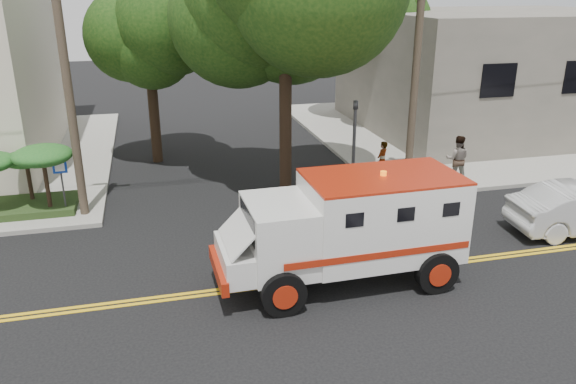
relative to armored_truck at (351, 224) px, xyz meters
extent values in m
plane|color=black|center=(-1.55, 0.26, -1.63)|extent=(100.00, 100.00, 0.00)
cube|color=gray|center=(11.95, 13.76, -1.56)|extent=(17.00, 17.00, 0.15)
cube|color=#605C52|center=(13.45, 14.26, 1.52)|extent=(14.00, 12.00, 6.00)
cylinder|color=#382D23|center=(-7.15, 6.26, 2.87)|extent=(0.28, 0.28, 9.00)
cylinder|color=#382D23|center=(4.75, 6.46, 2.87)|extent=(0.28, 0.28, 9.00)
cylinder|color=black|center=(-0.05, 6.76, 1.87)|extent=(0.44, 0.44, 7.00)
cylinder|color=black|center=(-4.55, 12.26, 1.17)|extent=(0.44, 0.44, 5.60)
sphere|color=black|center=(-4.55, 12.26, 3.97)|extent=(3.92, 3.92, 3.92)
sphere|color=black|center=(-3.71, 11.70, 4.39)|extent=(3.36, 3.36, 3.36)
cylinder|color=black|center=(6.95, 16.26, 1.34)|extent=(0.44, 0.44, 5.95)
sphere|color=black|center=(6.95, 16.26, 4.32)|extent=(4.20, 4.20, 4.20)
sphere|color=black|center=(7.85, 15.66, 4.77)|extent=(3.60, 3.60, 3.60)
cylinder|color=#3F3F42|center=(2.25, 5.86, 0.17)|extent=(0.12, 0.12, 3.60)
imported|color=#3F3F42|center=(2.25, 5.86, 1.52)|extent=(0.15, 0.18, 0.90)
cylinder|color=#3F3F42|center=(-7.75, 6.46, -0.63)|extent=(0.06, 0.06, 2.00)
cube|color=#0C33A5|center=(-7.75, 6.40, 0.17)|extent=(0.45, 0.03, 0.45)
cube|color=#1E3314|center=(-9.05, 7.06, -1.36)|extent=(3.20, 2.00, 0.24)
cylinder|color=black|center=(-8.95, 7.46, -0.56)|extent=(0.14, 0.14, 1.36)
ellipsoid|color=#18511C|center=(-8.95, 7.46, 0.20)|extent=(1.55, 1.55, 0.54)
cylinder|color=black|center=(-8.25, 6.56, -0.40)|extent=(0.14, 0.14, 1.68)
ellipsoid|color=#18511C|center=(-8.25, 6.56, 0.54)|extent=(1.91, 1.91, 0.66)
cube|color=silver|center=(0.82, 0.02, 0.12)|extent=(3.96, 2.38, 2.11)
cube|color=silver|center=(-1.89, -0.04, -0.08)|extent=(1.65, 2.24, 1.71)
cube|color=black|center=(-2.67, -0.05, 0.37)|extent=(0.09, 1.71, 0.70)
cube|color=silver|center=(-2.94, -0.06, -0.58)|extent=(0.94, 2.02, 0.70)
cube|color=#991E0B|center=(-3.45, -0.07, -0.83)|extent=(0.22, 2.16, 0.35)
cube|color=#991E0B|center=(0.82, 0.02, 1.21)|extent=(3.96, 2.38, 0.06)
cylinder|color=black|center=(-2.07, -1.16, -1.08)|extent=(1.11, 0.34, 1.10)
cylinder|color=black|center=(-2.11, 1.08, -1.08)|extent=(1.11, 0.34, 1.10)
cylinder|color=black|center=(1.94, -1.09, -1.08)|extent=(1.11, 0.34, 1.10)
cylinder|color=black|center=(1.90, 1.16, -1.08)|extent=(1.11, 0.34, 1.10)
imported|color=gray|center=(3.95, 7.14, -0.72)|extent=(0.67, 0.63, 1.53)
imported|color=gray|center=(6.59, 6.07, -0.55)|extent=(1.12, 1.03, 1.86)
camera|label=1|loc=(-4.79, -12.37, 5.73)|focal=35.00mm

